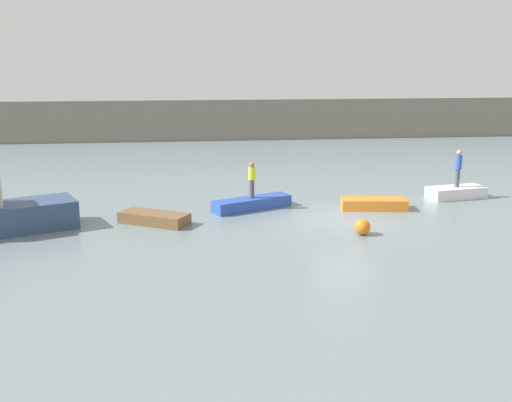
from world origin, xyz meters
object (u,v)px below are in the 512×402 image
(person_blue_shirt, at_px, (458,166))
(rowboat_white, at_px, (456,192))
(rowboat_blue, at_px, (252,204))
(rowboat_brown, at_px, (154,218))
(rowboat_orange, at_px, (374,204))
(mooring_buoy, at_px, (362,227))
(person_hiviz_shirt, at_px, (252,178))

(person_blue_shirt, bearing_deg, rowboat_white, 0.00)
(rowboat_blue, relative_size, person_blue_shirt, 2.06)
(rowboat_blue, relative_size, rowboat_white, 1.33)
(rowboat_brown, distance_m, rowboat_orange, 9.77)
(rowboat_orange, bearing_deg, rowboat_brown, -164.20)
(rowboat_blue, bearing_deg, person_blue_shirt, -19.24)
(rowboat_blue, bearing_deg, rowboat_orange, -31.64)
(rowboat_blue, distance_m, rowboat_orange, 5.47)
(rowboat_blue, height_order, rowboat_white, rowboat_white)
(rowboat_white, bearing_deg, rowboat_brown, -178.18)
(rowboat_blue, distance_m, mooring_buoy, 5.86)
(person_blue_shirt, bearing_deg, mooring_buoy, -138.86)
(person_hiviz_shirt, bearing_deg, rowboat_blue, -90.00)
(rowboat_blue, xyz_separation_m, mooring_buoy, (3.77, -4.48, 0.05))
(rowboat_brown, height_order, person_hiviz_shirt, person_hiviz_shirt)
(person_hiviz_shirt, bearing_deg, rowboat_orange, -6.56)
(rowboat_blue, bearing_deg, rowboat_brown, 179.46)
(rowboat_orange, relative_size, mooring_buoy, 4.72)
(rowboat_orange, bearing_deg, person_hiviz_shirt, -178.48)
(rowboat_blue, relative_size, person_hiviz_shirt, 2.27)
(rowboat_brown, xyz_separation_m, rowboat_orange, (9.68, 1.31, 0.01))
(rowboat_orange, height_order, person_hiviz_shirt, person_hiviz_shirt)
(rowboat_orange, distance_m, mooring_buoy, 4.20)
(rowboat_orange, relative_size, person_blue_shirt, 1.61)
(rowboat_brown, bearing_deg, rowboat_orange, 37.35)
(rowboat_white, bearing_deg, mooring_buoy, -148.75)
(rowboat_brown, xyz_separation_m, rowboat_white, (14.32, 2.97, 0.04))
(rowboat_orange, xyz_separation_m, person_hiviz_shirt, (-5.44, 0.63, 1.19))
(person_hiviz_shirt, xyz_separation_m, mooring_buoy, (3.77, -4.48, -1.12))
(rowboat_white, distance_m, person_blue_shirt, 1.28)
(rowboat_brown, height_order, rowboat_blue, rowboat_blue)
(rowboat_white, bearing_deg, person_blue_shirt, 0.00)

